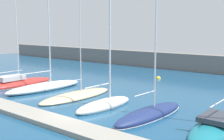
% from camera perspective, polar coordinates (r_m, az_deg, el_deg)
% --- Properties ---
extents(ground_plane, '(120.00, 120.00, 0.00)m').
position_cam_1_polar(ground_plane, '(24.36, -7.36, -9.27)').
color(ground_plane, navy).
extents(dock_pier, '(35.15, 2.21, 0.37)m').
position_cam_1_polar(dock_pier, '(22.94, -11.33, -10.00)').
color(dock_pier, gray).
rests_on(dock_pier, ground_plane).
extents(breakwater_seawall, '(108.00, 2.16, 2.96)m').
position_cam_1_polar(breakwater_seawall, '(50.58, 19.16, 1.15)').
color(breakwater_seawall, slate).
rests_on(breakwater_seawall, ground_plane).
extents(sailboat_red_nearest, '(3.31, 10.43, 17.37)m').
position_cam_1_polar(sailboat_red_nearest, '(39.25, -18.36, -2.54)').
color(sailboat_red_nearest, '#B72D28').
rests_on(sailboat_red_nearest, ground_plane).
extents(sailboat_white_second, '(3.28, 10.32, 22.26)m').
position_cam_1_polar(sailboat_white_second, '(35.54, -13.18, -3.00)').
color(sailboat_white_second, white).
rests_on(sailboat_white_second, ground_plane).
extents(sailboat_sand_third, '(3.08, 9.86, 16.67)m').
position_cam_1_polar(sailboat_sand_third, '(31.25, -7.00, -5.07)').
color(sailboat_sand_third, beige).
rests_on(sailboat_sand_third, ground_plane).
extents(sailboat_ivory_fourth, '(2.19, 7.05, 14.41)m').
position_cam_1_polar(sailboat_ivory_fourth, '(26.86, -1.49, -6.64)').
color(sailboat_ivory_fourth, silver).
rests_on(sailboat_ivory_fourth, ground_plane).
extents(sailboat_navy_fifth, '(2.71, 8.99, 14.17)m').
position_cam_1_polar(sailboat_navy_fifth, '(24.55, 7.54, -8.53)').
color(sailboat_navy_fifth, navy).
rests_on(sailboat_navy_fifth, ground_plane).
extents(sailboat_teal_sixth, '(2.93, 9.52, 15.60)m').
position_cam_1_polar(sailboat_teal_sixth, '(22.93, 20.67, -10.08)').
color(sailboat_teal_sixth, '#19707F').
rests_on(sailboat_teal_sixth, ground_plane).
extents(mooring_buoy_yellow, '(0.71, 0.71, 0.71)m').
position_cam_1_polar(mooring_buoy_yellow, '(42.86, 9.17, -1.69)').
color(mooring_buoy_yellow, yellow).
rests_on(mooring_buoy_yellow, ground_plane).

